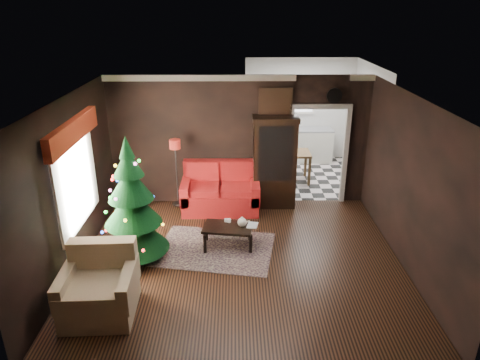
{
  "coord_description": "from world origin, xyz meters",
  "views": [
    {
      "loc": [
        -0.09,
        -6.48,
        4.13
      ],
      "look_at": [
        0.0,
        0.9,
        1.15
      ],
      "focal_mm": 32.79,
      "sensor_mm": 36.0,
      "label": 1
    }
  ],
  "objects_px": {
    "christmas_tree": "(132,203)",
    "kitchen_table": "(295,166)",
    "teapot": "(242,222)",
    "wall_clock": "(334,96)",
    "floor_lamp": "(177,173)",
    "curio_cabinet": "(274,164)",
    "coffee_table": "(228,236)",
    "armchair": "(98,286)",
    "loveseat": "(220,188)"
  },
  "relations": [
    {
      "from": "armchair",
      "to": "kitchen_table",
      "type": "distance_m",
      "value": 6.08
    },
    {
      "from": "coffee_table",
      "to": "wall_clock",
      "type": "height_order",
      "value": "wall_clock"
    },
    {
      "from": "kitchen_table",
      "to": "armchair",
      "type": "bearing_deg",
      "value": -124.18
    },
    {
      "from": "coffee_table",
      "to": "christmas_tree",
      "type": "bearing_deg",
      "value": -166.73
    },
    {
      "from": "loveseat",
      "to": "floor_lamp",
      "type": "bearing_deg",
      "value": 176.5
    },
    {
      "from": "wall_clock",
      "to": "kitchen_table",
      "type": "relative_size",
      "value": 0.43
    },
    {
      "from": "loveseat",
      "to": "wall_clock",
      "type": "bearing_deg",
      "value": 9.66
    },
    {
      "from": "loveseat",
      "to": "armchair",
      "type": "bearing_deg",
      "value": -115.53
    },
    {
      "from": "floor_lamp",
      "to": "curio_cabinet",
      "type": "bearing_deg",
      "value": 4.53
    },
    {
      "from": "floor_lamp",
      "to": "coffee_table",
      "type": "relative_size",
      "value": 1.65
    },
    {
      "from": "loveseat",
      "to": "curio_cabinet",
      "type": "height_order",
      "value": "curio_cabinet"
    },
    {
      "from": "teapot",
      "to": "wall_clock",
      "type": "distance_m",
      "value": 3.32
    },
    {
      "from": "curio_cabinet",
      "to": "teapot",
      "type": "distance_m",
      "value": 1.96
    },
    {
      "from": "teapot",
      "to": "kitchen_table",
      "type": "height_order",
      "value": "kitchen_table"
    },
    {
      "from": "curio_cabinet",
      "to": "christmas_tree",
      "type": "relative_size",
      "value": 0.87
    },
    {
      "from": "christmas_tree",
      "to": "teapot",
      "type": "distance_m",
      "value": 1.96
    },
    {
      "from": "curio_cabinet",
      "to": "armchair",
      "type": "xyz_separation_m",
      "value": [
        -2.76,
        -3.6,
        -0.49
      ]
    },
    {
      "from": "armchair",
      "to": "coffee_table",
      "type": "distance_m",
      "value": 2.57
    },
    {
      "from": "curio_cabinet",
      "to": "kitchen_table",
      "type": "xyz_separation_m",
      "value": [
        0.65,
        1.43,
        -0.57
      ]
    },
    {
      "from": "loveseat",
      "to": "armchair",
      "type": "xyz_separation_m",
      "value": [
        -1.61,
        -3.38,
        -0.04
      ]
    },
    {
      "from": "floor_lamp",
      "to": "loveseat",
      "type": "bearing_deg",
      "value": -3.5
    },
    {
      "from": "armchair",
      "to": "wall_clock",
      "type": "xyz_separation_m",
      "value": [
        3.96,
        3.78,
        1.92
      ]
    },
    {
      "from": "christmas_tree",
      "to": "coffee_table",
      "type": "bearing_deg",
      "value": 13.27
    },
    {
      "from": "loveseat",
      "to": "armchair",
      "type": "distance_m",
      "value": 3.74
    },
    {
      "from": "loveseat",
      "to": "wall_clock",
      "type": "height_order",
      "value": "wall_clock"
    },
    {
      "from": "christmas_tree",
      "to": "teapot",
      "type": "bearing_deg",
      "value": 11.55
    },
    {
      "from": "curio_cabinet",
      "to": "kitchen_table",
      "type": "bearing_deg",
      "value": 65.56
    },
    {
      "from": "curio_cabinet",
      "to": "floor_lamp",
      "type": "bearing_deg",
      "value": -175.47
    },
    {
      "from": "kitchen_table",
      "to": "coffee_table",
      "type": "bearing_deg",
      "value": -116.94
    },
    {
      "from": "coffee_table",
      "to": "wall_clock",
      "type": "xyz_separation_m",
      "value": [
        2.17,
        1.94,
        2.17
      ]
    },
    {
      "from": "loveseat",
      "to": "coffee_table",
      "type": "xyz_separation_m",
      "value": [
        0.18,
        -1.54,
        -0.29
      ]
    },
    {
      "from": "kitchen_table",
      "to": "wall_clock",
      "type": "bearing_deg",
      "value": -66.25
    },
    {
      "from": "christmas_tree",
      "to": "coffee_table",
      "type": "xyz_separation_m",
      "value": [
        1.58,
        0.37,
        -0.84
      ]
    },
    {
      "from": "kitchen_table",
      "to": "christmas_tree",
      "type": "bearing_deg",
      "value": -131.95
    },
    {
      "from": "coffee_table",
      "to": "teapot",
      "type": "distance_m",
      "value": 0.38
    },
    {
      "from": "curio_cabinet",
      "to": "christmas_tree",
      "type": "distance_m",
      "value": 3.33
    },
    {
      "from": "christmas_tree",
      "to": "armchair",
      "type": "xyz_separation_m",
      "value": [
        -0.21,
        -1.46,
        -0.59
      ]
    },
    {
      "from": "wall_clock",
      "to": "christmas_tree",
      "type": "bearing_deg",
      "value": -148.34
    },
    {
      "from": "christmas_tree",
      "to": "teapot",
      "type": "relative_size",
      "value": 11.5
    },
    {
      "from": "armchair",
      "to": "coffee_table",
      "type": "xyz_separation_m",
      "value": [
        1.79,
        1.83,
        -0.25
      ]
    },
    {
      "from": "kitchen_table",
      "to": "loveseat",
      "type": "bearing_deg",
      "value": -137.49
    },
    {
      "from": "christmas_tree",
      "to": "kitchen_table",
      "type": "bearing_deg",
      "value": 48.05
    },
    {
      "from": "loveseat",
      "to": "curio_cabinet",
      "type": "distance_m",
      "value": 1.25
    },
    {
      "from": "curio_cabinet",
      "to": "coffee_table",
      "type": "bearing_deg",
      "value": -118.89
    },
    {
      "from": "christmas_tree",
      "to": "floor_lamp",
      "type": "bearing_deg",
      "value": 76.08
    },
    {
      "from": "curio_cabinet",
      "to": "kitchen_table",
      "type": "height_order",
      "value": "curio_cabinet"
    },
    {
      "from": "loveseat",
      "to": "armchair",
      "type": "relative_size",
      "value": 1.64
    },
    {
      "from": "loveseat",
      "to": "teapot",
      "type": "relative_size",
      "value": 8.97
    },
    {
      "from": "christmas_tree",
      "to": "kitchen_table",
      "type": "relative_size",
      "value": 2.91
    },
    {
      "from": "curio_cabinet",
      "to": "coffee_table",
      "type": "height_order",
      "value": "curio_cabinet"
    }
  ]
}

